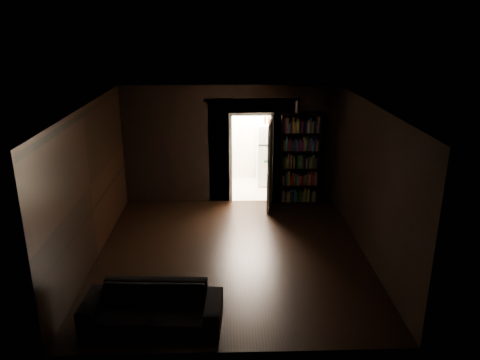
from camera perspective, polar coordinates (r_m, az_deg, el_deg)
The scene contains 9 objects.
ground at distance 8.93m, azimuth -1.01°, elevation -9.02°, with size 5.50×5.50×0.00m, color black.
room_walls at distance 9.30m, azimuth -1.22°, elevation 3.32°, with size 5.02×5.61×2.84m.
kitchen_alcove at distance 12.14m, azimuth 1.09°, elevation 4.76°, with size 2.20×1.80×2.60m.
sofa at distance 7.01m, azimuth -10.67°, elevation -14.31°, with size 1.98×0.86×0.76m, color black.
bookshelf at distance 11.01m, azimuth 7.25°, elevation 2.52°, with size 0.90×0.32×2.20m, color black.
refrigerator at distance 12.44m, azimuth 3.81°, elevation 3.23°, with size 0.74×0.68×1.65m, color white.
door at distance 10.72m, azimuth 3.63°, elevation 1.76°, with size 0.85×0.05×2.05m, color silver.
figurine at distance 10.76m, azimuth 6.94°, elevation 8.90°, with size 0.09×0.09×0.27m, color white.
bottles at distance 12.10m, azimuth 4.26°, elevation 7.44°, with size 0.65×0.08×0.26m, color black.
Camera 1 is at (-0.08, -7.88, 4.19)m, focal length 35.00 mm.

